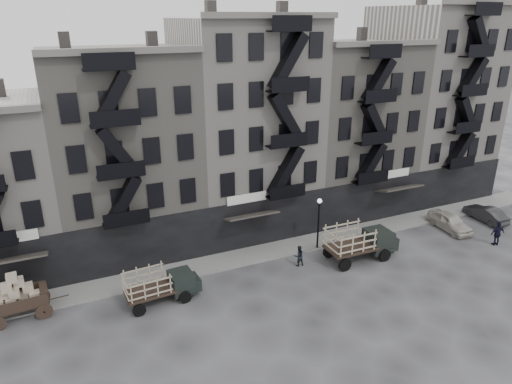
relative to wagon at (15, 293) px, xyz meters
name	(u,v)px	position (x,y,z in m)	size (l,w,h in m)	color
ground	(300,273)	(18.10, -2.61, -1.71)	(140.00, 140.00, 0.00)	#38383A
sidewalk	(276,249)	(18.10, 1.14, -1.63)	(55.00, 2.50, 0.15)	slate
building_midwest	(123,153)	(8.10, 7.22, 5.80)	(10.00, 11.35, 16.20)	slate
building_center	(245,127)	(18.10, 7.22, 6.80)	(10.00, 11.35, 18.20)	#A6A199
building_mideast	(345,128)	(28.10, 7.22, 5.80)	(10.00, 11.35, 16.20)	slate
building_east	(430,104)	(38.10, 7.22, 7.30)	(10.00, 11.35, 19.20)	#A6A199
lamp_post	(319,217)	(21.10, -0.01, 1.08)	(0.36, 0.36, 4.28)	black
wagon	(15,293)	(0.00, 0.00, 0.00)	(3.64, 2.11, 2.99)	black
stake_truck_west	(160,283)	(8.29, -1.92, -0.35)	(4.84, 2.23, 2.37)	black
stake_truck_east	(360,240)	(23.16, -2.61, -0.09)	(5.69, 2.44, 2.83)	black
car_east	(450,222)	(33.30, -1.62, -0.98)	(1.72, 4.28, 1.46)	#B6B0A3
car_far	(486,214)	(37.60, -1.60, -1.03)	(1.42, 4.09, 1.35)	black
pedestrian_mid	(299,256)	(18.53, -1.60, -0.91)	(0.77, 0.60, 1.59)	black
policeman	(498,234)	(34.51, -5.29, -0.71)	(1.17, 0.49, 2.00)	black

